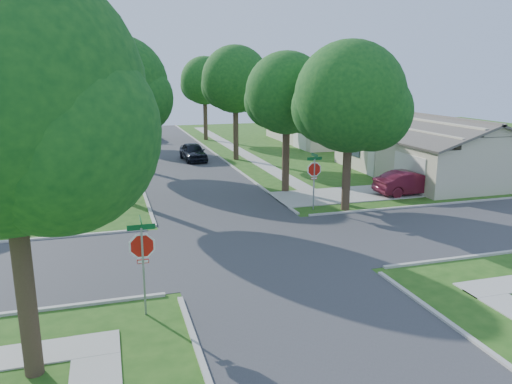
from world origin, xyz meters
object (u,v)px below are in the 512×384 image
object	(u,v)px
tree_e_mid	(236,82)
house_ne_near	(427,153)
tree_e_far	(205,83)
tree_w_near	(120,90)
tree_e_near	(287,97)
tree_w_mid	(115,80)
house_ne_far	(322,127)
tree_sw_corner	(8,110)
stop_sign_ne	(314,172)
car_curb_west	(148,133)
tree_ne_corner	(351,102)
car_curb_east	(193,152)
stop_sign_sw	(142,250)
car_driveway	(410,183)
tree_w_far	(112,88)

from	to	relation	value
tree_e_mid	house_ne_near	world-z (taller)	tree_e_mid
tree_e_far	tree_w_near	distance (m)	26.71
tree_e_near	tree_e_far	world-z (taller)	tree_e_far
tree_w_mid	house_ne_far	distance (m)	22.68
tree_e_near	tree_sw_corner	distance (m)	20.12
tree_e_mid	house_ne_far	world-z (taller)	tree_e_mid
stop_sign_ne	tree_sw_corner	bearing A→B (deg)	-136.06
tree_e_near	car_curb_west	world-z (taller)	tree_e_near
tree_ne_corner	car_curb_east	bearing A→B (deg)	106.68
tree_e_mid	tree_e_far	size ratio (longest dim) A/B	1.06
tree_e_near	car_curb_west	xyz separation A→B (m)	(-5.95, 26.88, -4.97)
car_curb_east	car_curb_west	bearing A→B (deg)	96.45
tree_ne_corner	tree_e_far	bearing A→B (deg)	93.09
car_curb_east	stop_sign_sw	bearing A→B (deg)	-105.69
stop_sign_ne	car_driveway	bearing A→B (deg)	12.42
tree_w_near	house_ne_near	bearing A→B (deg)	5.51
tree_e_far	house_ne_far	distance (m)	13.09
tree_e_far	tree_w_mid	xyz separation A→B (m)	(-9.39, -13.00, 0.51)
stop_sign_sw	car_curb_west	size ratio (longest dim) A/B	0.64
tree_e_mid	stop_sign_ne	bearing A→B (deg)	-90.20
house_ne_near	stop_sign_sw	bearing A→B (deg)	-142.82
house_ne_near	house_ne_far	bearing A→B (deg)	90.00
stop_sign_sw	tree_e_mid	distance (m)	27.71
tree_e_near	stop_sign_ne	bearing A→B (deg)	-90.68
stop_sign_ne	tree_sw_corner	distance (m)	17.38
tree_w_mid	house_ne_far	size ratio (longest dim) A/B	0.70
house_ne_far	tree_e_far	bearing A→B (deg)	155.97
tree_e_mid	tree_sw_corner	world-z (taller)	tree_sw_corner
tree_w_far	tree_sw_corner	size ratio (longest dim) A/B	0.84
house_ne_near	car_curb_east	xyz separation A→B (m)	(-14.79, 10.43, -0.79)
house_ne_near	tree_e_far	bearing A→B (deg)	116.03
stop_sign_sw	house_ne_near	bearing A→B (deg)	37.18
tree_e_mid	tree_sw_corner	distance (m)	30.54
tree_w_near	car_curb_west	xyz separation A→B (m)	(3.44, 26.88, -5.44)
tree_e_mid	car_curb_west	world-z (taller)	tree_e_mid
tree_ne_corner	house_ne_near	xyz separation A→B (m)	(9.63, 6.79, -4.08)
tree_e_near	house_ne_near	distance (m)	12.14
house_ne_near	tree_e_near	bearing A→B (deg)	-169.96
tree_e_near	tree_ne_corner	size ratio (longest dim) A/B	0.96
stop_sign_sw	house_ne_near	size ratio (longest dim) A/B	0.22
tree_w_far	house_ne_far	bearing A→B (deg)	-13.64
house_ne_near	car_driveway	size ratio (longest dim) A/B	3.18
tree_e_far	tree_w_far	xyz separation A→B (m)	(-9.40, -0.00, -0.47)
house_ne_near	tree_w_near	bearing A→B (deg)	-174.49
tree_ne_corner	car_curb_west	size ratio (longest dim) A/B	1.87
car_curb_west	tree_ne_corner	bearing A→B (deg)	104.51
tree_e_near	tree_e_far	size ratio (longest dim) A/B	0.95
stop_sign_ne	tree_w_mid	distance (m)	19.31
stop_sign_ne	house_ne_far	world-z (taller)	house_ne_far
tree_e_mid	tree_e_near	bearing A→B (deg)	-90.03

